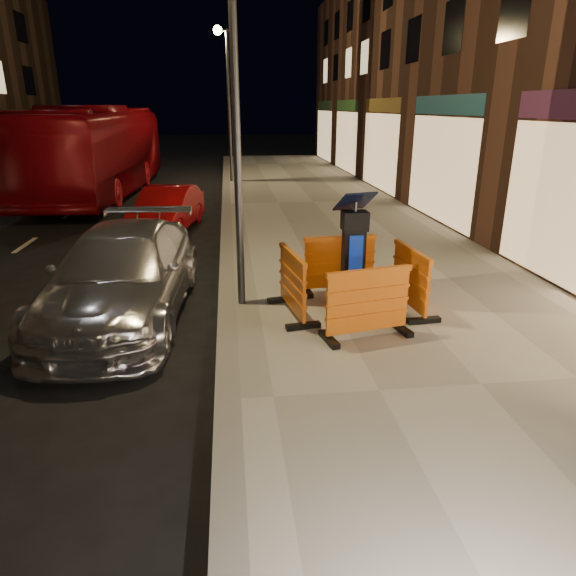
{
  "coord_description": "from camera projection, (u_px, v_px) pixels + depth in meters",
  "views": [
    {
      "loc": [
        0.1,
        -5.07,
        3.27
      ],
      "look_at": [
        0.8,
        1.0,
        1.1
      ],
      "focal_mm": 32.0,
      "sensor_mm": 36.0,
      "label": 1
    }
  ],
  "objects": [
    {
      "name": "barrier_front",
      "position": [
        368.0,
        303.0,
        7.2
      ],
      "size": [
        1.39,
        0.8,
        1.01
      ],
      "primitive_type": "cube",
      "rotation": [
        0.0,
        0.0,
        0.21
      ],
      "color": "orange",
      "rests_on": "sidewalk"
    },
    {
      "name": "car_silver",
      "position": [
        128.0,
        315.0,
        8.49
      ],
      "size": [
        2.29,
        5.02,
        1.42
      ],
      "primitive_type": "imported",
      "rotation": [
        0.0,
        0.0,
        -0.06
      ],
      "color": "#BBBBC0",
      "rests_on": "ground"
    },
    {
      "name": "barrier_bldgside",
      "position": [
        410.0,
        280.0,
        8.19
      ],
      "size": [
        0.65,
        1.35,
        1.01
      ],
      "primitive_type": "cube",
      "rotation": [
        0.0,
        0.0,
        1.66
      ],
      "color": "orange",
      "rests_on": "sidewalk"
    },
    {
      "name": "barrier_kerbside",
      "position": [
        292.0,
        284.0,
        7.99
      ],
      "size": [
        0.74,
        1.37,
        1.01
      ],
      "primitive_type": "cube",
      "rotation": [
        0.0,
        0.0,
        1.73
      ],
      "color": "orange",
      "rests_on": "sidewalk"
    },
    {
      "name": "bus_doubledecker",
      "position": [
        103.0,
        194.0,
        20.12
      ],
      "size": [
        3.2,
        11.94,
        3.3
      ],
      "primitive_type": "imported",
      "rotation": [
        0.0,
        0.0,
        -0.04
      ],
      "color": "maroon",
      "rests_on": "ground"
    },
    {
      "name": "kerb",
      "position": [
        228.0,
        405.0,
        5.81
      ],
      "size": [
        0.3,
        60.0,
        0.15
      ],
      "primitive_type": "cube",
      "color": "slate",
      "rests_on": "ground"
    },
    {
      "name": "car_red",
      "position": [
        169.0,
        231.0,
        14.24
      ],
      "size": [
        1.88,
        3.8,
        1.2
      ],
      "primitive_type": "imported",
      "rotation": [
        0.0,
        0.0,
        -0.17
      ],
      "color": "#99090F",
      "rests_on": "ground"
    },
    {
      "name": "street_lamp_mid",
      "position": [
        236.0,
        115.0,
        7.61
      ],
      "size": [
        0.12,
        0.12,
        6.0
      ],
      "primitive_type": "cylinder",
      "color": "#3F3F44",
      "rests_on": "sidewalk"
    },
    {
      "name": "street_lamp_far",
      "position": [
        229.0,
        109.0,
        21.65
      ],
      "size": [
        0.12,
        0.12,
        6.0
      ],
      "primitive_type": "cylinder",
      "color": "#3F3F44",
      "rests_on": "sidewalk"
    },
    {
      "name": "sidewalk",
      "position": [
        480.0,
        389.0,
        6.13
      ],
      "size": [
        6.0,
        60.0,
        0.15
      ],
      "primitive_type": "cube",
      "color": "gray",
      "rests_on": "ground"
    },
    {
      "name": "ground_plane",
      "position": [
        228.0,
        411.0,
        5.83
      ],
      "size": [
        120.0,
        120.0,
        0.0
      ],
      "primitive_type": "plane",
      "color": "black",
      "rests_on": "ground"
    },
    {
      "name": "parking_kiosk",
      "position": [
        353.0,
        257.0,
        7.95
      ],
      "size": [
        0.64,
        0.64,
        1.82
      ],
      "primitive_type": "cube",
      "rotation": [
        0.0,
        0.0,
        0.13
      ],
      "color": "black",
      "rests_on": "sidewalk"
    },
    {
      "name": "barrier_back",
      "position": [
        340.0,
        264.0,
        8.98
      ],
      "size": [
        1.34,
        0.63,
        1.01
      ],
      "primitive_type": "cube",
      "rotation": [
        0.0,
        0.0,
        0.07
      ],
      "color": "orange",
      "rests_on": "sidewalk"
    }
  ]
}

